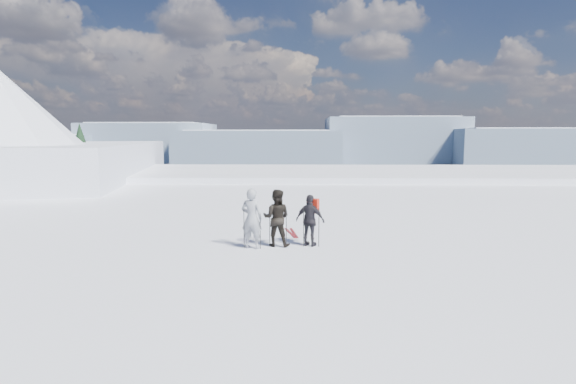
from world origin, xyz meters
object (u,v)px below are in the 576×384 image
skier_grey (252,218)px  skier_dark (276,218)px  skier_pack (310,221)px  skis_loose (292,233)px

skier_grey → skier_dark: (0.80, 0.32, -0.04)m
skier_grey → skier_pack: 1.97m
skier_grey → skier_pack: size_ratio=1.14×
skier_grey → skier_dark: size_ratio=1.04×
skier_grey → skier_dark: bearing=-142.5°
skier_grey → skier_pack: skier_grey is taller
skier_dark → skier_pack: (1.14, 0.00, -0.09)m
skier_pack → skis_loose: bearing=-47.0°
skier_dark → skier_pack: 1.14m
skier_dark → skier_pack: size_ratio=1.10×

